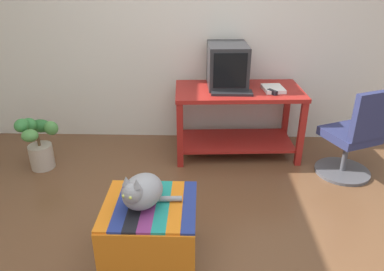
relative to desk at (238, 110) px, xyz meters
name	(u,v)px	position (x,y,z in m)	size (l,w,h in m)	color
ground_plane	(189,259)	(-0.45, -1.60, -0.49)	(14.00, 14.00, 0.00)	brown
back_wall	(196,22)	(-0.45, 0.45, 0.81)	(8.00, 0.10, 2.60)	silver
desk	(238,110)	(0.00, 0.00, 0.00)	(1.30, 0.72, 0.72)	maroon
tv_monitor	(227,66)	(-0.12, 0.10, 0.44)	(0.41, 0.50, 0.43)	#28282B
keyboard	(232,93)	(-0.08, -0.15, 0.24)	(0.40, 0.15, 0.02)	black
book	(273,89)	(0.34, -0.03, 0.25)	(0.20, 0.25, 0.03)	white
ottoman_with_blanket	(151,231)	(-0.71, -1.58, -0.27)	(0.61, 0.58, 0.44)	tan
cat	(142,191)	(-0.75, -1.60, 0.07)	(0.42, 0.38, 0.28)	gray
potted_plant	(38,143)	(-1.97, -0.39, -0.21)	(0.38, 0.37, 0.55)	#B7A893
office_chair	(353,140)	(1.04, -0.45, -0.10)	(0.55, 0.55, 0.89)	#4C4C51
stapler	(272,92)	(0.31, -0.14, 0.25)	(0.04, 0.11, 0.04)	black
pen	(271,88)	(0.33, 0.04, 0.23)	(0.01, 0.01, 0.14)	#2351B2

